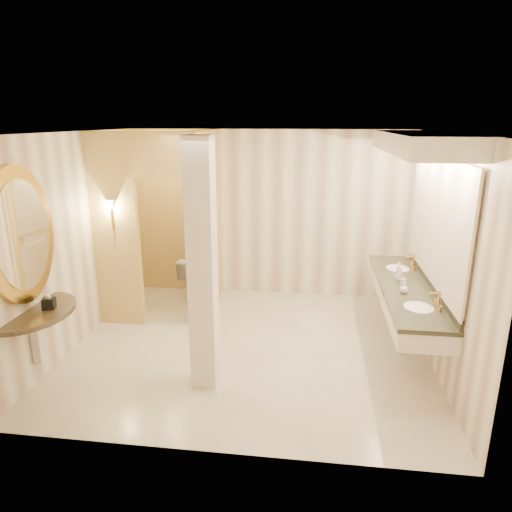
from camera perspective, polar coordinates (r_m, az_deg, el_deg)
The scene contains 16 objects.
floor at distance 6.07m, azimuth -0.85°, elevation -11.21°, with size 4.50×4.50×0.00m, color beige.
ceiling at distance 5.37m, azimuth -0.97°, elevation 15.19°, with size 4.50×4.50×0.00m, color white.
wall_back at distance 7.50m, azimuth 1.29°, elevation 5.22°, with size 4.50×0.02×2.70m, color silver.
wall_front at distance 3.71m, azimuth -5.35°, elevation -7.06°, with size 4.50×0.02×2.70m, color silver.
wall_left at distance 6.29m, azimuth -21.66°, elevation 1.78°, with size 0.02×4.00×2.70m, color silver.
wall_right at distance 5.71m, azimuth 22.06°, elevation 0.31°, with size 0.02×4.00×2.70m, color silver.
toilet_closet at distance 6.72m, azimuth -9.14°, elevation 3.97°, with size 1.50×1.55×2.70m.
wall_sconce at distance 6.44m, azimuth -17.66°, elevation 5.99°, with size 0.14×0.14×0.42m.
vanity at distance 5.75m, azimuth 19.31°, elevation 3.59°, with size 0.75×2.74×2.09m.
console_shelf at distance 5.35m, azimuth -26.98°, elevation -1.35°, with size 1.11×1.11×2.00m.
pillar at distance 4.79m, azimuth -6.71°, elevation -1.55°, with size 0.27×0.27×2.70m, color white.
tissue_box at distance 5.44m, azimuth -24.46°, elevation -5.39°, with size 0.12×0.12×0.12m, color black.
toilet at distance 7.60m, azimuth -7.36°, elevation -2.58°, with size 0.39×0.69×0.70m, color white.
soap_bottle_a at distance 5.89m, azimuth 17.94°, elevation -2.97°, with size 0.06×0.06×0.13m, color beige.
soap_bottle_b at distance 5.65m, azimuth 18.01°, elevation -3.83°, with size 0.10×0.10×0.13m, color silver.
soap_bottle_c at distance 6.10m, azimuth 17.43°, elevation -1.78°, with size 0.09×0.09×0.23m, color #C6B28C.
Camera 1 is at (0.77, -5.31, 2.84)m, focal length 32.00 mm.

